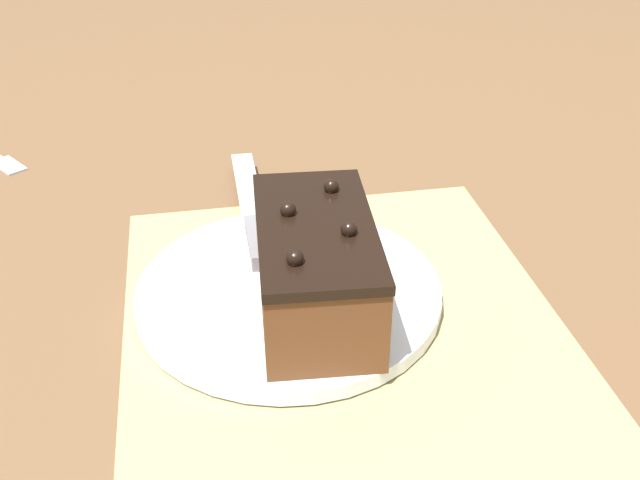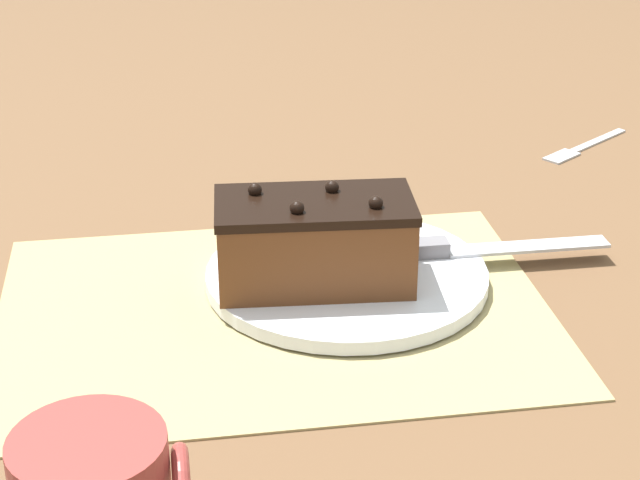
% 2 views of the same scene
% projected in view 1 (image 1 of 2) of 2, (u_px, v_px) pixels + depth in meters
% --- Properties ---
extents(ground_plane, '(3.00, 3.00, 0.00)m').
position_uv_depth(ground_plane, '(352.00, 350.00, 0.56)').
color(ground_plane, brown).
extents(placemat_woven, '(0.46, 0.34, 0.00)m').
position_uv_depth(placemat_woven, '(352.00, 348.00, 0.56)').
color(placemat_woven, tan).
rests_on(placemat_woven, ground_plane).
extents(cake_plate, '(0.25, 0.25, 0.01)m').
position_uv_depth(cake_plate, '(289.00, 292.00, 0.61)').
color(cake_plate, white).
rests_on(cake_plate, placemat_woven).
extents(chocolate_cake, '(0.17, 0.10, 0.08)m').
position_uv_depth(chocolate_cake, '(316.00, 266.00, 0.56)').
color(chocolate_cake, brown).
rests_on(chocolate_cake, cake_plate).
extents(serving_knife, '(0.22, 0.02, 0.01)m').
position_uv_depth(serving_knife, '(255.00, 222.00, 0.68)').
color(serving_knife, slate).
rests_on(serving_knife, cake_plate).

